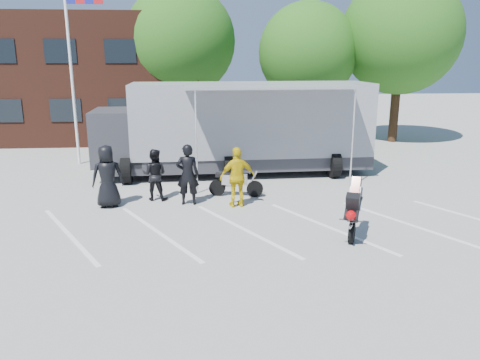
{
  "coord_description": "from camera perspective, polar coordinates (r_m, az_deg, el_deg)",
  "views": [
    {
      "loc": [
        -0.94,
        -11.29,
        4.67
      ],
      "look_at": [
        0.13,
        1.52,
        1.3
      ],
      "focal_mm": 35.0,
      "sensor_mm": 36.0,
      "label": 1
    }
  ],
  "objects": [
    {
      "name": "spectator_leather_b",
      "position": [
        15.24,
        -6.39,
        0.66
      ],
      "size": [
        0.76,
        0.52,
        2.0
      ],
      "primitive_type": "imported",
      "rotation": [
        0.0,
        0.0,
        3.08
      ],
      "color": "black",
      "rests_on": "ground"
    },
    {
      "name": "ground",
      "position": [
        12.25,
        -0.01,
        -7.71
      ],
      "size": [
        100.0,
        100.0,
        0.0
      ],
      "primitive_type": "plane",
      "color": "#979792",
      "rests_on": "ground"
    },
    {
      "name": "stunt_bike_rider",
      "position": [
        13.17,
        13.69,
        -6.53
      ],
      "size": [
        1.31,
        1.72,
        1.83
      ],
      "primitive_type": null,
      "rotation": [
        0.0,
        0.0,
        -0.43
      ],
      "color": "black",
      "rests_on": "ground"
    },
    {
      "name": "transporter_truck",
      "position": [
        19.49,
        -0.12,
        0.82
      ],
      "size": [
        11.81,
        5.97,
        3.7
      ],
      "primitive_type": null,
      "rotation": [
        0.0,
        0.0,
        0.03
      ],
      "color": "gray",
      "rests_on": "ground"
    },
    {
      "name": "tree_mid",
      "position": [
        26.95,
        8.25,
        15.13
      ],
      "size": [
        5.44,
        5.44,
        7.68
      ],
      "color": "#382314",
      "rests_on": "ground"
    },
    {
      "name": "spectator_leather_c",
      "position": [
        15.93,
        -10.38,
        0.65
      ],
      "size": [
        0.96,
        0.81,
        1.74
      ],
      "primitive_type": "imported",
      "rotation": [
        0.0,
        0.0,
        2.95
      ],
      "color": "black",
      "rests_on": "ground"
    },
    {
      "name": "spectator_hivis",
      "position": [
        14.92,
        -0.31,
        0.34
      ],
      "size": [
        1.2,
        0.66,
        1.95
      ],
      "primitive_type": "imported",
      "rotation": [
        0.0,
        0.0,
        3.31
      ],
      "color": "#DEBE0B",
      "rests_on": "ground"
    },
    {
      "name": "tree_right",
      "position": [
        28.04,
        19.0,
        16.4
      ],
      "size": [
        6.46,
        6.46,
        9.12
      ],
      "color": "#382314",
      "rests_on": "ground"
    },
    {
      "name": "spectator_leather_a",
      "position": [
        15.48,
        -15.86,
        0.43
      ],
      "size": [
        1.1,
        0.84,
        2.02
      ],
      "primitive_type": "imported",
      "rotation": [
        0.0,
        0.0,
        3.36
      ],
      "color": "black",
      "rests_on": "ground"
    },
    {
      "name": "parking_bay_lines",
      "position": [
        13.18,
        -0.38,
        -6.04
      ],
      "size": [
        18.09,
        13.33,
        0.01
      ],
      "primitive_type": "cube",
      "rotation": [
        0.0,
        0.0,
        0.52
      ],
      "color": "white",
      "rests_on": "ground"
    },
    {
      "name": "flagpole",
      "position": [
        21.95,
        -19.43,
        14.89
      ],
      "size": [
        1.61,
        0.12,
        8.0
      ],
      "color": "white",
      "rests_on": "ground"
    },
    {
      "name": "parked_motorcycle",
      "position": [
        16.28,
        -0.49,
        -1.98
      ],
      "size": [
        2.01,
        0.99,
        1.01
      ],
      "primitive_type": null,
      "rotation": [
        0.0,
        0.0,
        1.38
      ],
      "color": "#B3B3B8",
      "rests_on": "ground"
    },
    {
      "name": "tree_left",
      "position": [
        27.33,
        -7.29,
        16.46
      ],
      "size": [
        6.12,
        6.12,
        8.64
      ],
      "color": "#382314",
      "rests_on": "ground"
    },
    {
      "name": "office_building",
      "position": [
        30.68,
        -22.4,
        11.43
      ],
      "size": [
        18.0,
        8.0,
        7.0
      ],
      "primitive_type": "cube",
      "color": "#4C2418",
      "rests_on": "ground"
    }
  ]
}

